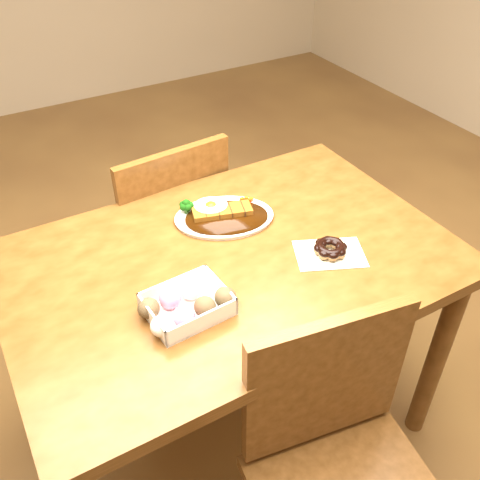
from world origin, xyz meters
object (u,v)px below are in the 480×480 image
table (231,283)px  donut_box (186,305)px  chair_far (164,232)px  katsu_curry_plate (222,215)px  chair_near (343,474)px  pon_de_ring (330,249)px

table → donut_box: 0.27m
table → chair_far: size_ratio=1.38×
chair_far → katsu_curry_plate: 0.47m
table → chair_near: chair_near is taller
chair_far → pon_de_ring: chair_far is taller
chair_far → pon_de_ring: (0.23, -0.66, 0.29)m
table → donut_box: size_ratio=5.31×
chair_near → table: bearing=98.7°
table → pon_de_ring: (0.24, -0.12, 0.12)m
chair_near → chair_far: bearing=98.4°
donut_box → pon_de_ring: 0.43m
table → chair_near: 0.56m
chair_near → donut_box: bearing=124.4°
table → katsu_curry_plate: bearing=69.3°
katsu_curry_plate → donut_box: size_ratio=1.50×
katsu_curry_plate → table: bearing=-110.7°
chair_near → katsu_curry_plate: chair_near is taller
table → chair_far: (0.01, 0.53, -0.17)m
pon_de_ring → chair_far: bearing=109.2°
donut_box → chair_near: bearing=-64.6°
chair_near → pon_de_ring: chair_near is taller
chair_near → pon_de_ring: (0.24, 0.41, 0.29)m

